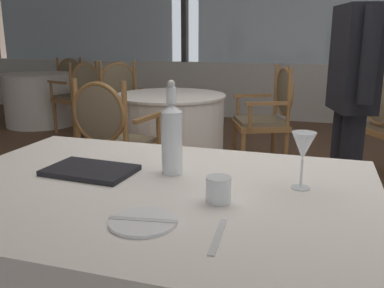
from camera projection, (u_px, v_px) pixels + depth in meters
The scene contains 18 objects.
ground_plane at pixel (264, 246), 2.50m from camera, with size 15.09×15.09×0.00m, color brown.
window_wall_far at pixel (305, 48), 5.99m from camera, with size 11.61×0.14×2.68m.
foreground_table at pixel (152, 279), 1.52m from camera, with size 1.55×1.09×0.73m.
side_plate at pixel (143, 222), 1.14m from camera, with size 0.19×0.19×0.01m, color white.
butter_knife at pixel (143, 220), 1.14m from camera, with size 0.20×0.02×0.00m, color silver.
dinner_fork at pixel (218, 236), 1.07m from camera, with size 0.20×0.02×0.00m, color silver.
water_bottle at pixel (172, 137), 1.53m from camera, with size 0.08×0.08×0.35m.
wine_glass at pixel (303, 147), 1.37m from camera, with size 0.08×0.08×0.20m.
water_tumbler at pixel (219, 190), 1.28m from camera, with size 0.08×0.08×0.08m, color white.
menu_book at pixel (90, 170), 1.57m from camera, with size 0.33×0.21×0.02m, color black.
background_table_1 at pixel (40, 99), 5.90m from camera, with size 1.01×1.01×0.73m.
dining_chair_1_0 at pixel (79, 92), 5.30m from camera, with size 0.59×0.63×0.93m.
dining_chair_1_1 at pixel (67, 81), 6.75m from camera, with size 0.59×0.53×0.91m.
background_table_2 at pixel (171, 134), 3.80m from camera, with size 1.00×1.00×0.73m.
dining_chair_2_0 at pixel (124, 101), 4.48m from camera, with size 0.65×0.66×0.98m.
dining_chair_2_1 at pixel (111, 135), 2.93m from camera, with size 0.58×0.52×0.96m.
dining_chair_2_2 at pixel (270, 111), 3.84m from camera, with size 0.60×0.64×0.98m.
diner_person_1 at pixel (352, 89), 2.42m from camera, with size 0.28×0.52×1.65m.
Camera 1 is at (0.25, -2.29, 1.23)m, focal length 38.53 mm.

